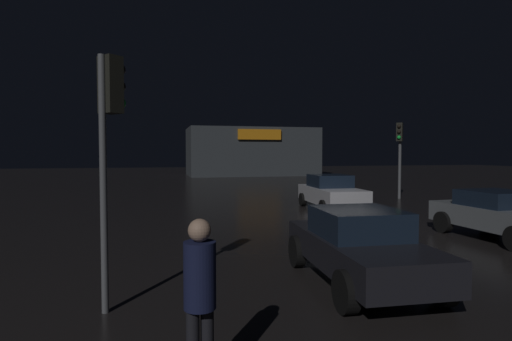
# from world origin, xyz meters

# --- Properties ---
(ground_plane) EXTENTS (120.00, 120.00, 0.00)m
(ground_plane) POSITION_xyz_m (0.00, 0.00, 0.00)
(ground_plane) COLOR black
(store_building) EXTENTS (14.31, 7.69, 5.33)m
(store_building) POSITION_xyz_m (4.06, 32.17, 2.67)
(store_building) COLOR #33383D
(store_building) RESTS_ON ground
(traffic_signal_main) EXTENTS (0.43, 0.41, 4.02)m
(traffic_signal_main) POSITION_xyz_m (-7.25, -6.39, 3.07)
(traffic_signal_main) COLOR #595B60
(traffic_signal_main) RESTS_ON ground
(traffic_signal_opposite) EXTENTS (0.42, 0.42, 4.17)m
(traffic_signal_opposite) POSITION_xyz_m (6.42, 6.57, 2.89)
(traffic_signal_opposite) COLOR #595B60
(traffic_signal_opposite) RESTS_ON ground
(car_near) EXTENTS (2.07, 4.12, 1.44)m
(car_near) POSITION_xyz_m (-2.79, -6.13, 0.74)
(car_near) COLOR black
(car_near) RESTS_ON ground
(car_far) EXTENTS (2.18, 4.37, 1.54)m
(car_far) POSITION_xyz_m (1.01, 3.53, 0.77)
(car_far) COLOR #B7B7BF
(car_far) RESTS_ON ground
(car_crossing) EXTENTS (2.15, 4.02, 1.40)m
(car_crossing) POSITION_xyz_m (3.18, -3.45, 0.73)
(car_crossing) COLOR slate
(car_crossing) RESTS_ON ground
(pedestrian) EXTENTS (0.41, 0.41, 1.83)m
(pedestrian) POSITION_xyz_m (-6.12, -8.95, 1.07)
(pedestrian) COLOR black
(pedestrian) RESTS_ON ground
(bollard_kerb_a) EXTENTS (0.12, 0.12, 1.28)m
(bollard_kerb_a) POSITION_xyz_m (2.76, 9.56, 0.64)
(bollard_kerb_a) COLOR #595B60
(bollard_kerb_a) RESTS_ON ground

